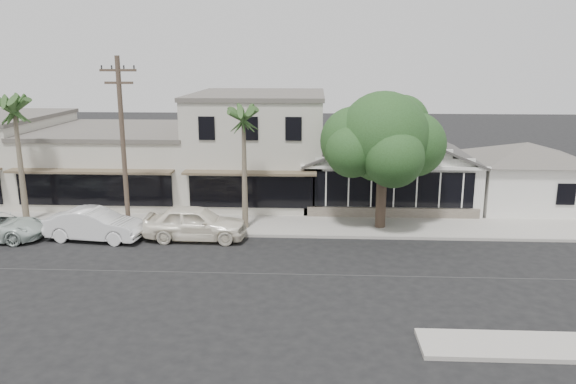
# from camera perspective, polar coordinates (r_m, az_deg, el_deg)

# --- Properties ---
(ground) EXTENTS (140.00, 140.00, 0.00)m
(ground) POSITION_cam_1_polar(r_m,az_deg,el_deg) (23.89, 1.13, -8.38)
(ground) COLOR black
(ground) RESTS_ON ground
(sidewalk_north) EXTENTS (90.00, 3.50, 0.15)m
(sidewalk_north) POSITION_cam_1_polar(r_m,az_deg,el_deg) (31.45, -13.22, -3.16)
(sidewalk_north) COLOR #9E9991
(sidewalk_north) RESTS_ON ground
(corner_shop) EXTENTS (10.40, 8.60, 5.10)m
(corner_shop) POSITION_cam_1_polar(r_m,az_deg,el_deg) (35.46, 9.91, 3.11)
(corner_shop) COLOR white
(corner_shop) RESTS_ON ground
(side_cottage) EXTENTS (6.00, 6.00, 3.00)m
(side_cottage) POSITION_cam_1_polar(r_m,az_deg,el_deg) (36.67, 22.85, 0.80)
(side_cottage) COLOR white
(side_cottage) RESTS_ON ground
(row_building_near) EXTENTS (8.00, 10.00, 6.50)m
(row_building_near) POSITION_cam_1_polar(r_m,az_deg,el_deg) (36.29, -2.92, 4.54)
(row_building_near) COLOR beige
(row_building_near) RESTS_ON ground
(row_building_midnear) EXTENTS (10.00, 10.00, 4.20)m
(row_building_midnear) POSITION_cam_1_polar(r_m,az_deg,el_deg) (38.45, -16.38, 2.78)
(row_building_midnear) COLOR silver
(row_building_midnear) RESTS_ON ground
(utility_pole) EXTENTS (1.80, 0.24, 9.00)m
(utility_pole) POSITION_cam_1_polar(r_m,az_deg,el_deg) (29.31, -16.43, 4.89)
(utility_pole) COLOR brown
(utility_pole) RESTS_ON ground
(car_0) EXTENTS (5.13, 2.12, 1.74)m
(car_0) POSITION_cam_1_polar(r_m,az_deg,el_deg) (28.41, -9.38, -3.10)
(car_0) COLOR white
(car_0) RESTS_ON ground
(car_1) EXTENTS (4.99, 2.24, 1.59)m
(car_1) POSITION_cam_1_polar(r_m,az_deg,el_deg) (29.60, -19.02, -3.15)
(car_1) COLOR white
(car_1) RESTS_ON ground
(shade_tree) EXTENTS (6.56, 5.93, 7.28)m
(shade_tree) POSITION_cam_1_polar(r_m,az_deg,el_deg) (29.46, 9.51, 5.31)
(shade_tree) COLOR #4A3B2D
(shade_tree) RESTS_ON ground
(palm_east) EXTENTS (2.74, 2.74, 6.93)m
(palm_east) POSITION_cam_1_polar(r_m,az_deg,el_deg) (28.67, -4.55, 7.48)
(palm_east) COLOR #726651
(palm_east) RESTS_ON ground
(palm_mid) EXTENTS (2.99, 2.99, 7.38)m
(palm_mid) POSITION_cam_1_polar(r_m,az_deg,el_deg) (33.03, -26.07, 7.61)
(palm_mid) COLOR #726651
(palm_mid) RESTS_ON ground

